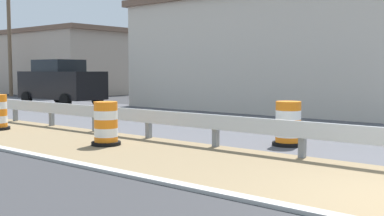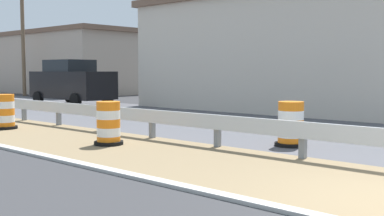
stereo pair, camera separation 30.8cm
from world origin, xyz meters
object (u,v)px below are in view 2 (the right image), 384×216
traffic_barrel_nearest (291,126)px  car_trailing_near_lane (72,82)px  traffic_barrel_close (108,125)px  utility_pole_near (286,6)px  utility_pole_mid (23,39)px  traffic_barrel_mid (4,113)px

traffic_barrel_nearest → car_trailing_near_lane: size_ratio=0.21×
traffic_barrel_close → utility_pole_near: size_ratio=0.12×
utility_pole_near → utility_pole_mid: utility_pole_near is taller
traffic_barrel_close → car_trailing_near_lane: size_ratio=0.21×
utility_pole_mid → traffic_barrel_mid: bearing=-120.5°
traffic_barrel_nearest → traffic_barrel_mid: traffic_barrel_mid is taller
traffic_barrel_mid → traffic_barrel_nearest: bearing=-70.5°
traffic_barrel_close → utility_pole_mid: utility_pole_mid is taller
traffic_barrel_mid → car_trailing_near_lane: (6.81, 6.74, 0.64)m
traffic_barrel_close → traffic_barrel_mid: (-0.16, 4.52, 0.01)m
traffic_barrel_nearest → car_trailing_near_lane: 14.99m
utility_pole_mid → utility_pole_near: bearing=-89.8°
car_trailing_near_lane → utility_pole_mid: bearing=163.6°
traffic_barrel_nearest → car_trailing_near_lane: bearing=74.1°
traffic_barrel_mid → utility_pole_near: utility_pole_near is taller
traffic_barrel_mid → car_trailing_near_lane: size_ratio=0.21×
traffic_barrel_nearest → traffic_barrel_close: (-2.55, 3.15, -0.01)m
traffic_barrel_nearest → utility_pole_near: 8.78m
utility_pole_mid → traffic_barrel_nearest: bearing=-105.8°
traffic_barrel_mid → car_trailing_near_lane: bearing=44.7°
traffic_barrel_nearest → utility_pole_mid: 24.82m
car_trailing_near_lane → utility_pole_near: bearing=14.0°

